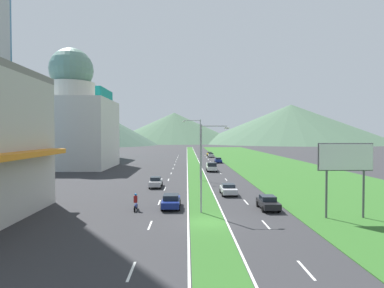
# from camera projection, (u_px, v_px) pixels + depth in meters

# --- Properties ---
(ground_plane) EXTENTS (600.00, 600.00, 0.00)m
(ground_plane) POSITION_uv_depth(u_px,v_px,m) (208.00, 223.00, 29.36)
(ground_plane) COLOR #2D2D30
(grass_median) EXTENTS (3.20, 240.00, 0.06)m
(grass_median) POSITION_uv_depth(u_px,v_px,m) (194.00, 164.00, 89.32)
(grass_median) COLOR #2D6023
(grass_median) RESTS_ON ground_plane
(grass_verge_right) EXTENTS (24.00, 240.00, 0.06)m
(grass_verge_right) POSITION_uv_depth(u_px,v_px,m) (269.00, 164.00, 89.66)
(grass_verge_right) COLOR #2D6023
(grass_verge_right) RESTS_ON ground_plane
(lane_dash_left_1) EXTENTS (0.16, 2.80, 0.01)m
(lane_dash_left_1) POSITION_uv_depth(u_px,v_px,m) (131.00, 271.00, 18.95)
(lane_dash_left_1) COLOR silver
(lane_dash_left_1) RESTS_ON ground_plane
(lane_dash_left_2) EXTENTS (0.16, 2.80, 0.01)m
(lane_dash_left_2) POSITION_uv_depth(u_px,v_px,m) (150.00, 225.00, 28.61)
(lane_dash_left_2) COLOR silver
(lane_dash_left_2) RESTS_ON ground_plane
(lane_dash_left_3) EXTENTS (0.16, 2.80, 0.01)m
(lane_dash_left_3) POSITION_uv_depth(u_px,v_px,m) (159.00, 202.00, 38.28)
(lane_dash_left_3) COLOR silver
(lane_dash_left_3) RESTS_ON ground_plane
(lane_dash_left_4) EXTENTS (0.16, 2.80, 0.01)m
(lane_dash_left_4) POSITION_uv_depth(u_px,v_px,m) (165.00, 189.00, 47.94)
(lane_dash_left_4) COLOR silver
(lane_dash_left_4) RESTS_ON ground_plane
(lane_dash_left_5) EXTENTS (0.16, 2.80, 0.01)m
(lane_dash_left_5) POSITION_uv_depth(u_px,v_px,m) (168.00, 180.00, 57.61)
(lane_dash_left_5) COLOR silver
(lane_dash_left_5) RESTS_ON ground_plane
(lane_dash_left_6) EXTENTS (0.16, 2.80, 0.01)m
(lane_dash_left_6) POSITION_uv_depth(u_px,v_px,m) (171.00, 173.00, 67.27)
(lane_dash_left_6) COLOR silver
(lane_dash_left_6) RESTS_ON ground_plane
(lane_dash_left_7) EXTENTS (0.16, 2.80, 0.01)m
(lane_dash_left_7) POSITION_uv_depth(u_px,v_px,m) (173.00, 168.00, 76.94)
(lane_dash_left_7) COLOR silver
(lane_dash_left_7) RESTS_ON ground_plane
(lane_dash_left_8) EXTENTS (0.16, 2.80, 0.01)m
(lane_dash_left_8) POSITION_uv_depth(u_px,v_px,m) (175.00, 165.00, 86.60)
(lane_dash_left_8) COLOR silver
(lane_dash_left_8) RESTS_ON ground_plane
(lane_dash_left_9) EXTENTS (0.16, 2.80, 0.01)m
(lane_dash_left_9) POSITION_uv_depth(u_px,v_px,m) (176.00, 162.00, 96.27)
(lane_dash_left_9) COLOR silver
(lane_dash_left_9) RESTS_ON ground_plane
(lane_dash_left_10) EXTENTS (0.16, 2.80, 0.01)m
(lane_dash_left_10) POSITION_uv_depth(u_px,v_px,m) (177.00, 159.00, 105.93)
(lane_dash_left_10) COLOR silver
(lane_dash_left_10) RESTS_ON ground_plane
(lane_dash_left_11) EXTENTS (0.16, 2.80, 0.01)m
(lane_dash_left_11) POSITION_uv_depth(u_px,v_px,m) (178.00, 157.00, 115.60)
(lane_dash_left_11) COLOR silver
(lane_dash_left_11) RESTS_ON ground_plane
(lane_dash_left_12) EXTENTS (0.16, 2.80, 0.01)m
(lane_dash_left_12) POSITION_uv_depth(u_px,v_px,m) (178.00, 156.00, 125.26)
(lane_dash_left_12) COLOR silver
(lane_dash_left_12) RESTS_ON ground_plane
(lane_dash_right_1) EXTENTS (0.16, 2.80, 0.01)m
(lane_dash_right_1) POSITION_uv_depth(u_px,v_px,m) (306.00, 270.00, 19.11)
(lane_dash_right_1) COLOR silver
(lane_dash_right_1) RESTS_ON ground_plane
(lane_dash_right_2) EXTENTS (0.16, 2.80, 0.01)m
(lane_dash_right_2) POSITION_uv_depth(u_px,v_px,m) (266.00, 225.00, 28.78)
(lane_dash_right_2) COLOR silver
(lane_dash_right_2) RESTS_ON ground_plane
(lane_dash_right_3) EXTENTS (0.16, 2.80, 0.01)m
(lane_dash_right_3) POSITION_uv_depth(u_px,v_px,m) (246.00, 202.00, 38.44)
(lane_dash_right_3) COLOR silver
(lane_dash_right_3) RESTS_ON ground_plane
(lane_dash_right_4) EXTENTS (0.16, 2.80, 0.01)m
(lane_dash_right_4) POSITION_uv_depth(u_px,v_px,m) (234.00, 189.00, 48.11)
(lane_dash_right_4) COLOR silver
(lane_dash_right_4) RESTS_ON ground_plane
(lane_dash_right_5) EXTENTS (0.16, 2.80, 0.01)m
(lane_dash_right_5) POSITION_uv_depth(u_px,v_px,m) (226.00, 180.00, 57.77)
(lane_dash_right_5) COLOR silver
(lane_dash_right_5) RESTS_ON ground_plane
(lane_dash_right_6) EXTENTS (0.16, 2.80, 0.01)m
(lane_dash_right_6) POSITION_uv_depth(u_px,v_px,m) (220.00, 173.00, 67.44)
(lane_dash_right_6) COLOR silver
(lane_dash_right_6) RESTS_ON ground_plane
(lane_dash_right_7) EXTENTS (0.16, 2.80, 0.01)m
(lane_dash_right_7) POSITION_uv_depth(u_px,v_px,m) (216.00, 168.00, 77.10)
(lane_dash_right_7) COLOR silver
(lane_dash_right_7) RESTS_ON ground_plane
(lane_dash_right_8) EXTENTS (0.16, 2.80, 0.01)m
(lane_dash_right_8) POSITION_uv_depth(u_px,v_px,m) (213.00, 165.00, 86.77)
(lane_dash_right_8) COLOR silver
(lane_dash_right_8) RESTS_ON ground_plane
(lane_dash_right_9) EXTENTS (0.16, 2.80, 0.01)m
(lane_dash_right_9) POSITION_uv_depth(u_px,v_px,m) (210.00, 162.00, 96.43)
(lane_dash_right_9) COLOR silver
(lane_dash_right_9) RESTS_ON ground_plane
(lane_dash_right_10) EXTENTS (0.16, 2.80, 0.01)m
(lane_dash_right_10) POSITION_uv_depth(u_px,v_px,m) (208.00, 159.00, 106.10)
(lane_dash_right_10) COLOR silver
(lane_dash_right_10) RESTS_ON ground_plane
(lane_dash_right_11) EXTENTS (0.16, 2.80, 0.01)m
(lane_dash_right_11) POSITION_uv_depth(u_px,v_px,m) (206.00, 157.00, 115.76)
(lane_dash_right_11) COLOR silver
(lane_dash_right_11) RESTS_ON ground_plane
(lane_dash_right_12) EXTENTS (0.16, 2.80, 0.01)m
(lane_dash_right_12) POSITION_uv_depth(u_px,v_px,m) (205.00, 156.00, 125.43)
(lane_dash_right_12) COLOR silver
(lane_dash_right_12) RESTS_ON ground_plane
(edge_line_median_left) EXTENTS (0.16, 240.00, 0.01)m
(edge_line_median_left) POSITION_uv_depth(u_px,v_px,m) (187.00, 164.00, 89.30)
(edge_line_median_left) COLOR silver
(edge_line_median_left) RESTS_ON ground_plane
(edge_line_median_right) EXTENTS (0.16, 240.00, 0.01)m
(edge_line_median_right) POSITION_uv_depth(u_px,v_px,m) (200.00, 164.00, 89.35)
(edge_line_median_right) COLOR silver
(edge_line_median_right) RESTS_ON ground_plane
(domed_building) EXTENTS (18.94, 18.94, 28.76)m
(domed_building) POSITION_uv_depth(u_px,v_px,m) (72.00, 122.00, 78.94)
(domed_building) COLOR silver
(domed_building) RESTS_ON ground_plane
(midrise_colored) EXTENTS (16.30, 16.30, 23.22)m
(midrise_colored) POSITION_uv_depth(u_px,v_px,m) (83.00, 124.00, 109.66)
(midrise_colored) COLOR teal
(midrise_colored) RESTS_ON ground_plane
(hill_far_left) EXTENTS (156.78, 156.78, 43.26)m
(hill_far_left) POSITION_uv_depth(u_px,v_px,m) (59.00, 118.00, 257.78)
(hill_far_left) COLOR #3D5647
(hill_far_left) RESTS_ON ground_plane
(hill_far_center) EXTENTS (132.98, 132.98, 30.11)m
(hill_far_center) POSITION_uv_depth(u_px,v_px,m) (174.00, 128.00, 325.98)
(hill_far_center) COLOR #47664C
(hill_far_center) RESTS_ON ground_plane
(hill_far_right) EXTENTS (181.15, 181.15, 36.58)m
(hill_far_right) POSITION_uv_depth(u_px,v_px,m) (291.00, 124.00, 308.59)
(hill_far_right) COLOR #47664C
(hill_far_right) RESTS_ON ground_plane
(street_lamp_near) EXTENTS (2.96, 0.31, 8.97)m
(street_lamp_near) POSITION_uv_depth(u_px,v_px,m) (204.00, 162.00, 32.94)
(street_lamp_near) COLOR #99999E
(street_lamp_near) RESTS_ON ground_plane
(street_lamp_mid) EXTENTS (3.24, 0.35, 10.59)m
(street_lamp_mid) POSITION_uv_depth(u_px,v_px,m) (198.00, 146.00, 56.69)
(street_lamp_mid) COLOR #99999E
(street_lamp_mid) RESTS_ON ground_plane
(billboard_roadside) EXTENTS (5.26, 0.28, 7.16)m
(billboard_roadside) POSITION_uv_depth(u_px,v_px,m) (346.00, 161.00, 30.76)
(billboard_roadside) COLOR #4C4C51
(billboard_roadside) RESTS_ON ground_plane
(car_0) EXTENTS (1.97, 4.66, 1.48)m
(car_0) POSITION_uv_depth(u_px,v_px,m) (210.00, 154.00, 123.99)
(car_0) COLOR yellow
(car_0) RESTS_ON ground_plane
(car_1) EXTENTS (1.94, 4.05, 1.51)m
(car_1) POSITION_uv_depth(u_px,v_px,m) (218.00, 160.00, 92.40)
(car_1) COLOR navy
(car_1) RESTS_ON ground_plane
(car_2) EXTENTS (2.04, 4.23, 1.43)m
(car_2) POSITION_uv_depth(u_px,v_px,m) (228.00, 189.00, 43.19)
(car_2) COLOR #B2B2B7
(car_2) RESTS_ON ground_plane
(car_3) EXTENTS (1.93, 4.34, 1.56)m
(car_3) POSITION_uv_depth(u_px,v_px,m) (211.00, 155.00, 115.05)
(car_3) COLOR #B2B2B7
(car_3) RESTS_ON ground_plane
(car_4) EXTENTS (1.89, 4.10, 1.44)m
(car_4) POSITION_uv_depth(u_px,v_px,m) (268.00, 202.00, 34.70)
(car_4) COLOR black
(car_4) RESTS_ON ground_plane
(car_5) EXTENTS (1.86, 4.42, 1.59)m
(car_5) POSITION_uv_depth(u_px,v_px,m) (156.00, 182.00, 49.41)
(car_5) COLOR #B2B2B7
(car_5) RESTS_ON ground_plane
(car_6) EXTENTS (2.02, 4.48, 1.49)m
(car_6) POSITION_uv_depth(u_px,v_px,m) (171.00, 201.00, 35.39)
(car_6) COLOR navy
(car_6) RESTS_ON ground_plane
(pickup_truck_0) EXTENTS (2.18, 5.40, 2.00)m
(pickup_truck_0) POSITION_uv_depth(u_px,v_px,m) (211.00, 167.00, 70.99)
(pickup_truck_0) COLOR silver
(pickup_truck_0) RESTS_ON ground_plane
(motorcycle_rider) EXTENTS (0.36, 2.00, 1.80)m
(motorcycle_rider) POSITION_uv_depth(u_px,v_px,m) (136.00, 203.00, 34.20)
(motorcycle_rider) COLOR black
(motorcycle_rider) RESTS_ON ground_plane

